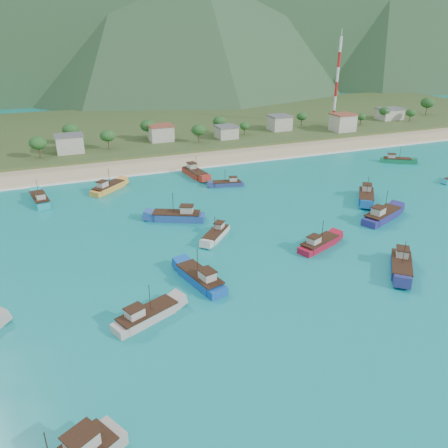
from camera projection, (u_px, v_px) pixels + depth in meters
name	position (u px, v px, depth m)	size (l,w,h in m)	color
ground	(299.00, 268.00, 81.80)	(600.00, 600.00, 0.00)	#0C8A7F
beach	(179.00, 162.00, 148.83)	(400.00, 18.00, 1.20)	beige
land	(141.00, 128.00, 200.59)	(400.00, 110.00, 2.40)	#385123
surf_line	(187.00, 169.00, 140.77)	(400.00, 2.50, 0.08)	white
village	(183.00, 132.00, 170.49)	(223.01, 27.65, 7.09)	beige
vegetation	(176.00, 131.00, 170.00)	(280.65, 25.68, 8.87)	#235623
radio_tower	(337.00, 82.00, 193.37)	(1.20, 1.20, 37.14)	red
boat_2	(227.00, 184.00, 125.21)	(9.26, 4.57, 5.25)	navy
boat_4	(401.00, 266.00, 80.93)	(10.01, 10.82, 6.74)	navy
boat_5	(178.00, 217.00, 102.27)	(12.57, 8.59, 7.22)	#264E9E
boat_6	(108.00, 188.00, 121.16)	(10.61, 10.05, 6.67)	gold
boat_7	(201.00, 279.00, 76.61)	(6.14, 12.13, 6.88)	#1350AF
boat_9	(366.00, 197.00, 114.69)	(10.15, 11.56, 7.05)	#145AAA
boat_14	(397.00, 161.00, 147.52)	(9.91, 7.71, 5.83)	#127547
boat_15	(40.00, 200.00, 112.69)	(5.07, 11.68, 6.67)	#17A6AF
boat_17	(382.00, 216.00, 102.48)	(13.07, 8.22, 7.45)	navy
boat_18	(147.00, 316.00, 66.73)	(11.15, 7.16, 6.36)	#B6ABA4
boat_20	(195.00, 173.00, 133.52)	(5.06, 12.34, 7.08)	#A92D1E
boat_24	(319.00, 244.00, 89.35)	(10.87, 6.72, 6.18)	#A5142C
boat_25	(216.00, 235.00, 93.89)	(8.52, 8.75, 5.57)	silver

